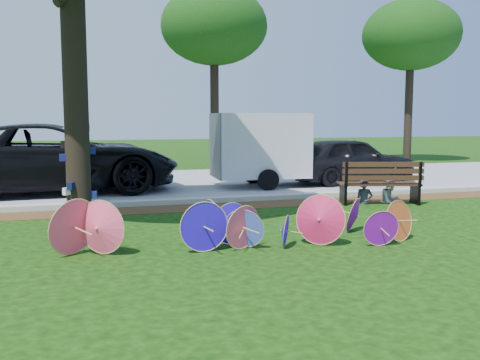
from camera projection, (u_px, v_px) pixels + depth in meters
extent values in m
plane|color=black|center=(246.00, 258.00, 7.70)|extent=(90.00, 90.00, 0.00)
cube|color=#472D16|center=(187.00, 208.00, 11.99)|extent=(90.00, 1.00, 0.01)
cube|color=#B7B5AD|center=(182.00, 201.00, 12.65)|extent=(90.00, 0.30, 0.12)
cube|color=gray|center=(158.00, 183.00, 16.61)|extent=(90.00, 8.00, 0.01)
cylinder|color=black|center=(75.00, 79.00, 9.62)|extent=(0.44, 0.44, 5.42)
cone|color=#FF4A73|center=(71.00, 226.00, 7.86)|extent=(0.84, 0.72, 0.87)
cone|color=purple|center=(355.00, 214.00, 9.49)|extent=(0.61, 0.63, 0.63)
cone|color=#FF4A73|center=(241.00, 227.00, 8.20)|extent=(0.70, 0.47, 0.70)
cone|color=purple|center=(380.00, 228.00, 8.40)|extent=(0.61, 0.25, 0.59)
cone|color=#2411CC|center=(203.00, 226.00, 8.07)|extent=(0.78, 0.21, 0.77)
cone|color=#FF4A73|center=(99.00, 228.00, 7.83)|extent=(0.72, 0.61, 0.82)
cone|color=#CA1E4D|center=(320.00, 220.00, 8.46)|extent=(0.79, 0.69, 0.82)
cone|color=#CD5120|center=(397.00, 220.00, 8.78)|extent=(0.72, 0.45, 0.69)
cone|color=#485CE0|center=(245.00, 228.00, 8.27)|extent=(0.68, 0.53, 0.65)
cone|color=#2411CC|center=(233.00, 224.00, 8.48)|extent=(0.67, 0.31, 0.68)
cone|color=#485CE0|center=(219.00, 219.00, 8.76)|extent=(0.45, 0.79, 0.74)
cone|color=#2411CC|center=(284.00, 231.00, 8.35)|extent=(0.37, 0.51, 0.52)
imported|color=black|center=(54.00, 158.00, 14.48)|extent=(6.86, 3.42, 1.87)
imported|color=black|center=(349.00, 160.00, 16.70)|extent=(4.40, 2.21, 1.44)
cube|color=silver|center=(260.00, 145.00, 15.68)|extent=(2.74, 1.83, 2.46)
imported|color=#363B4A|center=(365.00, 181.00, 12.57)|extent=(0.47, 0.38, 1.11)
imported|color=silver|center=(391.00, 177.00, 12.76)|extent=(0.70, 0.61, 1.22)
cylinder|color=black|center=(215.00, 107.00, 22.32)|extent=(0.36, 0.36, 5.00)
ellipsoid|color=black|center=(214.00, 26.00, 21.94)|extent=(4.40, 4.40, 3.20)
cylinder|color=black|center=(409.00, 108.00, 24.64)|extent=(0.36, 0.36, 5.00)
ellipsoid|color=black|center=(411.00, 35.00, 24.26)|extent=(4.40, 4.40, 3.20)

